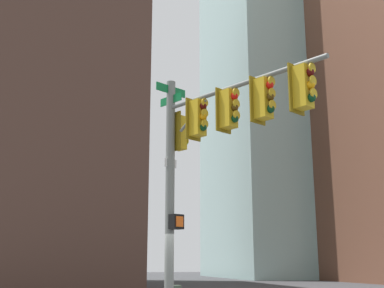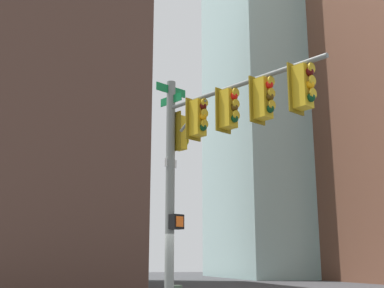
# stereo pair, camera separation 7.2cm
# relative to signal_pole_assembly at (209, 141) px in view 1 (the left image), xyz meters

# --- Properties ---
(signal_pole_assembly) EXTENTS (4.90, 3.27, 6.94)m
(signal_pole_assembly) POSITION_rel_signal_pole_assembly_xyz_m (0.00, 0.00, 0.00)
(signal_pole_assembly) COLOR slate
(signal_pole_assembly) RESTS_ON ground_plane
(building_brick_midblock) EXTENTS (21.75, 17.22, 33.73)m
(building_brick_midblock) POSITION_rel_signal_pole_assembly_xyz_m (34.69, 7.26, 12.00)
(building_brick_midblock) COLOR #4C3328
(building_brick_midblock) RESTS_ON ground_plane
(building_glass_tower) EXTENTS (25.22, 31.91, 72.65)m
(building_glass_tower) POSITION_rel_signal_pole_assembly_xyz_m (51.63, -30.48, 31.46)
(building_glass_tower) COLOR #9EC6C1
(building_glass_tower) RESTS_ON ground_plane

